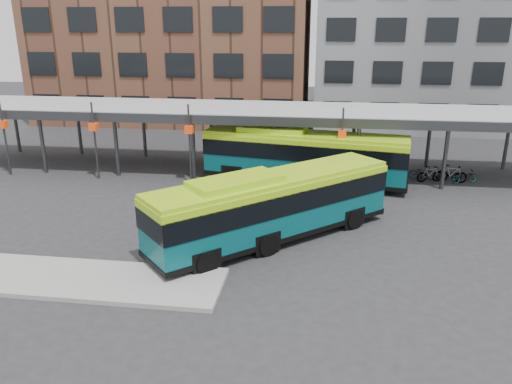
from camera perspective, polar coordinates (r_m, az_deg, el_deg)
name	(u,v)px	position (r m, az deg, el deg)	size (l,w,h in m)	color
ground	(201,253)	(21.51, -6.30, -6.99)	(120.00, 120.00, 0.00)	#28282B
boarding_island	(42,277)	(21.03, -23.25, -8.87)	(14.00, 3.00, 0.18)	gray
canopy	(246,112)	(32.47, -1.14, 9.17)	(40.00, 6.53, 4.80)	#999B9E
building_brick	(176,5)	(52.95, -9.12, 20.35)	(26.00, 14.00, 22.00)	brown
building_grey	(450,15)	(51.95, 21.27, 18.31)	(24.00, 14.00, 20.00)	slate
bus_front	(273,204)	(22.08, 1.92, -1.42)	(10.36, 9.85, 3.25)	#074F55
bus_rear	(303,155)	(30.41, 5.45, 4.28)	(12.47, 4.63, 3.36)	#074F55
bike_rack	(444,174)	(32.85, 20.70, 1.91)	(4.10, 1.41, 1.08)	slate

